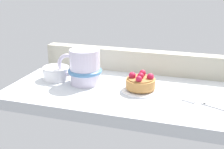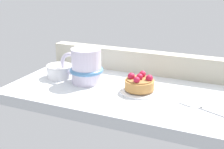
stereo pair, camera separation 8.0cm
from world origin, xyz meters
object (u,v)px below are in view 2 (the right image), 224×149
coffee_mug (86,66)px  raspberry_tart (139,83)px  dessert_fork (211,111)px  sugar_bowl (60,71)px  dessert_plate (139,91)px

coffee_mug → raspberry_tart: bearing=-4.1°
dessert_fork → sugar_bowl: 45.43cm
raspberry_tart → coffee_mug: size_ratio=0.58×
dessert_plate → coffee_mug: (-16.71, 1.21, 4.45)cm
coffee_mug → sugar_bowl: size_ratio=1.68×
sugar_bowl → raspberry_tart: bearing=-3.6°
dessert_plate → dessert_fork: dessert_plate is taller
dessert_fork → sugar_bowl: sugar_bowl is taller
raspberry_tart → coffee_mug: (-16.71, 1.20, 2.30)cm
raspberry_tart → sugar_bowl: raspberry_tart is taller
dessert_plate → raspberry_tart: raspberry_tart is taller
coffee_mug → dessert_fork: 36.30cm
dessert_plate → sugar_bowl: bearing=176.3°
sugar_bowl → dessert_fork: bearing=-8.3°
dessert_plate → dessert_fork: size_ratio=0.68×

